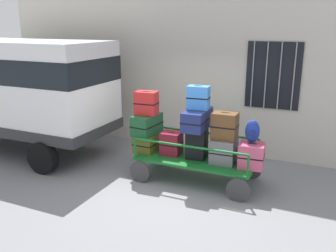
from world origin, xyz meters
name	(u,v)px	position (x,y,z in m)	size (l,w,h in m)	color
ground_plane	(173,184)	(0.00, 0.00, 0.00)	(40.00, 40.00, 0.00)	gray
building_wall	(214,51)	(0.01, 2.38, 2.50)	(12.00, 0.38, 5.00)	beige
van	(19,85)	(-4.27, 0.31, 1.69)	(4.68, 2.05, 2.75)	white
luggage_cart	(196,162)	(0.35, 0.37, 0.40)	(2.48, 1.16, 0.49)	#146023
cart_railing	(197,142)	(0.35, 0.37, 0.84)	(2.35, 1.02, 0.42)	#146023
suitcase_left_bottom	(148,142)	(-0.76, 0.38, 0.68)	(0.44, 0.65, 0.38)	#4C5119
suitcase_left_middle	(147,124)	(-0.76, 0.34, 1.08)	(0.46, 0.74, 0.43)	#194C28
suitcase_left_top	(146,103)	(-0.76, 0.33, 1.54)	(0.48, 0.34, 0.49)	#B21E1E
suitcase_midleft_bottom	(171,143)	(-0.21, 0.37, 0.73)	(0.43, 0.40, 0.48)	maroon
suitcase_center_bottom	(197,143)	(0.35, 0.37, 0.80)	(0.42, 0.39, 0.63)	black
suitcase_center_middle	(197,119)	(0.35, 0.36, 1.31)	(0.45, 0.87, 0.39)	navy
suitcase_center_top	(198,98)	(0.35, 0.40, 1.74)	(0.46, 0.30, 0.47)	#3372C6
suitcase_midright_bottom	(224,150)	(0.91, 0.41, 0.73)	(0.50, 0.60, 0.48)	slate
suitcase_midright_middle	(225,126)	(0.91, 0.39, 1.24)	(0.49, 0.38, 0.52)	brown
suitcase_right_bottom	(251,155)	(1.46, 0.34, 0.73)	(0.51, 0.48, 0.48)	#CC4C72
backpack	(252,131)	(1.44, 0.38, 1.19)	(0.27, 0.22, 0.44)	navy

